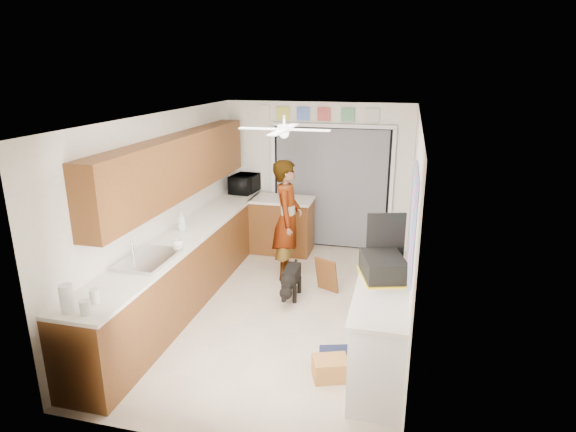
# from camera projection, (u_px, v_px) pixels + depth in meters

# --- Properties ---
(floor) EXTENTS (5.00, 5.00, 0.00)m
(floor) POSITION_uv_depth(u_px,v_px,m) (281.00, 307.00, 6.37)
(floor) COLOR #C0AF9B
(floor) RESTS_ON ground
(ceiling) EXTENTS (5.00, 5.00, 0.00)m
(ceiling) POSITION_uv_depth(u_px,v_px,m) (280.00, 116.00, 5.63)
(ceiling) COLOR white
(ceiling) RESTS_ON ground
(wall_back) EXTENTS (3.20, 0.00, 3.20)m
(wall_back) POSITION_uv_depth(u_px,v_px,m) (317.00, 176.00, 8.32)
(wall_back) COLOR white
(wall_back) RESTS_ON ground
(wall_front) EXTENTS (3.20, 0.00, 3.20)m
(wall_front) POSITION_uv_depth(u_px,v_px,m) (197.00, 312.00, 3.69)
(wall_front) COLOR white
(wall_front) RESTS_ON ground
(wall_left) EXTENTS (0.00, 5.00, 5.00)m
(wall_left) POSITION_uv_depth(u_px,v_px,m) (164.00, 209.00, 6.37)
(wall_left) COLOR white
(wall_left) RESTS_ON ground
(wall_right) EXTENTS (0.00, 5.00, 5.00)m
(wall_right) POSITION_uv_depth(u_px,v_px,m) (412.00, 227.00, 5.64)
(wall_right) COLOR white
(wall_right) RESTS_ON ground
(left_base_cabinets) EXTENTS (0.60, 4.80, 0.90)m
(left_base_cabinets) POSITION_uv_depth(u_px,v_px,m) (188.00, 267.00, 6.54)
(left_base_cabinets) COLOR brown
(left_base_cabinets) RESTS_ON floor
(left_countertop) EXTENTS (0.62, 4.80, 0.04)m
(left_countertop) POSITION_uv_depth(u_px,v_px,m) (187.00, 234.00, 6.40)
(left_countertop) COLOR white
(left_countertop) RESTS_ON left_base_cabinets
(upper_cabinets) EXTENTS (0.32, 4.00, 0.80)m
(upper_cabinets) POSITION_uv_depth(u_px,v_px,m) (179.00, 166.00, 6.36)
(upper_cabinets) COLOR brown
(upper_cabinets) RESTS_ON wall_left
(sink_basin) EXTENTS (0.50, 0.76, 0.06)m
(sink_basin) POSITION_uv_depth(u_px,v_px,m) (148.00, 260.00, 5.46)
(sink_basin) COLOR silver
(sink_basin) RESTS_ON left_countertop
(faucet) EXTENTS (0.03, 0.03, 0.22)m
(faucet) POSITION_uv_depth(u_px,v_px,m) (133.00, 250.00, 5.48)
(faucet) COLOR silver
(faucet) RESTS_ON left_countertop
(peninsula_base) EXTENTS (1.00, 0.60, 0.90)m
(peninsula_base) POSITION_uv_depth(u_px,v_px,m) (282.00, 226.00, 8.21)
(peninsula_base) COLOR brown
(peninsula_base) RESTS_ON floor
(peninsula_top) EXTENTS (1.04, 0.64, 0.04)m
(peninsula_top) POSITION_uv_depth(u_px,v_px,m) (282.00, 200.00, 8.07)
(peninsula_top) COLOR white
(peninsula_top) RESTS_ON peninsula_base
(back_opening_recess) EXTENTS (2.00, 0.06, 2.10)m
(back_opening_recess) POSITION_uv_depth(u_px,v_px,m) (331.00, 188.00, 8.30)
(back_opening_recess) COLOR black
(back_opening_recess) RESTS_ON wall_back
(curtain_panel) EXTENTS (1.90, 0.03, 2.05)m
(curtain_panel) POSITION_uv_depth(u_px,v_px,m) (331.00, 189.00, 8.26)
(curtain_panel) COLOR slate
(curtain_panel) RESTS_ON wall_back
(door_trim_left) EXTENTS (0.06, 0.04, 2.10)m
(door_trim_left) POSITION_uv_depth(u_px,v_px,m) (274.00, 185.00, 8.50)
(door_trim_left) COLOR white
(door_trim_left) RESTS_ON wall_back
(door_trim_right) EXTENTS (0.06, 0.04, 2.10)m
(door_trim_right) POSITION_uv_depth(u_px,v_px,m) (391.00, 192.00, 8.03)
(door_trim_right) COLOR white
(door_trim_right) RESTS_ON wall_back
(door_trim_head) EXTENTS (2.10, 0.04, 0.06)m
(door_trim_head) POSITION_uv_depth(u_px,v_px,m) (332.00, 126.00, 7.95)
(door_trim_head) COLOR white
(door_trim_head) RESTS_ON wall_back
(header_frame_0) EXTENTS (0.22, 0.02, 0.22)m
(header_frame_0) POSITION_uv_depth(u_px,v_px,m) (283.00, 113.00, 8.12)
(header_frame_0) COLOR #D3E04A
(header_frame_0) RESTS_ON wall_back
(header_frame_1) EXTENTS (0.22, 0.02, 0.22)m
(header_frame_1) POSITION_uv_depth(u_px,v_px,m) (303.00, 114.00, 8.04)
(header_frame_1) COLOR #5078D6
(header_frame_1) RESTS_ON wall_back
(header_frame_2) EXTENTS (0.22, 0.02, 0.22)m
(header_frame_2) POSITION_uv_depth(u_px,v_px,m) (324.00, 114.00, 7.96)
(header_frame_2) COLOR #BF4D47
(header_frame_2) RESTS_ON wall_back
(header_frame_3) EXTENTS (0.22, 0.02, 0.22)m
(header_frame_3) POSITION_uv_depth(u_px,v_px,m) (348.00, 115.00, 7.87)
(header_frame_3) COLOR #5CA170
(header_frame_3) RESTS_ON wall_back
(header_frame_4) EXTENTS (0.22, 0.02, 0.22)m
(header_frame_4) POSITION_uv_depth(u_px,v_px,m) (373.00, 115.00, 7.78)
(header_frame_4) COLOR beige
(header_frame_4) RESTS_ON wall_back
(route66_sign) EXTENTS (0.22, 0.02, 0.26)m
(route66_sign) POSITION_uv_depth(u_px,v_px,m) (263.00, 113.00, 8.20)
(route66_sign) COLOR silver
(route66_sign) RESTS_ON wall_back
(right_counter_base) EXTENTS (0.50, 1.40, 0.90)m
(right_counter_base) POSITION_uv_depth(u_px,v_px,m) (380.00, 338.00, 4.82)
(right_counter_base) COLOR white
(right_counter_base) RESTS_ON floor
(right_counter_top) EXTENTS (0.54, 1.44, 0.04)m
(right_counter_top) POSITION_uv_depth(u_px,v_px,m) (382.00, 295.00, 4.68)
(right_counter_top) COLOR white
(right_counter_top) RESTS_ON right_counter_base
(abstract_painting) EXTENTS (0.03, 1.15, 0.95)m
(abstract_painting) POSITION_uv_depth(u_px,v_px,m) (413.00, 220.00, 4.60)
(abstract_painting) COLOR #FF5DDB
(abstract_painting) RESTS_ON wall_right
(ceiling_fan) EXTENTS (1.14, 1.14, 0.24)m
(ceiling_fan) POSITION_uv_depth(u_px,v_px,m) (284.00, 129.00, 5.87)
(ceiling_fan) COLOR white
(ceiling_fan) RESTS_ON ceiling
(microwave) EXTENTS (0.44, 0.60, 0.31)m
(microwave) POSITION_uv_depth(u_px,v_px,m) (245.00, 184.00, 8.42)
(microwave) COLOR black
(microwave) RESTS_ON left_countertop
(soap_bottle) EXTENTS (0.13, 0.13, 0.28)m
(soap_bottle) POSITION_uv_depth(u_px,v_px,m) (181.00, 220.00, 6.46)
(soap_bottle) COLOR silver
(soap_bottle) RESTS_ON left_countertop
(cup) EXTENTS (0.17, 0.17, 0.10)m
(cup) POSITION_uv_depth(u_px,v_px,m) (178.00, 244.00, 5.85)
(cup) COLOR white
(cup) RESTS_ON left_countertop
(jar_a) EXTENTS (0.12, 0.12, 0.13)m
(jar_a) POSITION_uv_depth(u_px,v_px,m) (85.00, 307.00, 4.27)
(jar_a) COLOR silver
(jar_a) RESTS_ON left_countertop
(jar_b) EXTENTS (0.10, 0.10, 0.13)m
(jar_b) POSITION_uv_depth(u_px,v_px,m) (95.00, 296.00, 4.48)
(jar_b) COLOR silver
(jar_b) RESTS_ON left_countertop
(paper_towel_roll) EXTENTS (0.13, 0.13, 0.27)m
(paper_towel_roll) POSITION_uv_depth(u_px,v_px,m) (67.00, 299.00, 4.29)
(paper_towel_roll) COLOR white
(paper_towel_roll) RESTS_ON left_countertop
(suitcase) EXTENTS (0.54, 0.64, 0.23)m
(suitcase) POSITION_uv_depth(u_px,v_px,m) (383.00, 267.00, 5.01)
(suitcase) COLOR black
(suitcase) RESTS_ON right_counter_top
(suitcase_rim) EXTENTS (0.59, 0.68, 0.02)m
(suitcase_rim) POSITION_uv_depth(u_px,v_px,m) (382.00, 276.00, 5.05)
(suitcase_rim) COLOR yellow
(suitcase_rim) RESTS_ON suitcase
(suitcase_lid) EXTENTS (0.41, 0.15, 0.50)m
(suitcase_lid) POSITION_uv_depth(u_px,v_px,m) (386.00, 235.00, 5.21)
(suitcase_lid) COLOR black
(suitcase_lid) RESTS_ON suitcase
(cardboard_box) EXTENTS (0.42, 0.37, 0.22)m
(cardboard_box) POSITION_uv_depth(u_px,v_px,m) (330.00, 368.00, 4.90)
(cardboard_box) COLOR #B67B39
(cardboard_box) RESTS_ON floor
(navy_crate) EXTENTS (0.37, 0.33, 0.19)m
(navy_crate) POSITION_uv_depth(u_px,v_px,m) (335.00, 359.00, 5.09)
(navy_crate) COLOR #151B36
(navy_crate) RESTS_ON floor
(cabinet_door_panel) EXTENTS (0.37, 0.26, 0.51)m
(cabinet_door_panel) POSITION_uv_depth(u_px,v_px,m) (326.00, 275.00, 6.75)
(cabinet_door_panel) COLOR brown
(cabinet_door_panel) RESTS_ON floor
(man) EXTENTS (0.50, 0.69, 1.79)m
(man) POSITION_uv_depth(u_px,v_px,m) (287.00, 220.00, 7.08)
(man) COLOR white
(man) RESTS_ON floor
(dog) EXTENTS (0.28, 0.63, 0.49)m
(dog) POSITION_uv_depth(u_px,v_px,m) (292.00, 281.00, 6.59)
(dog) COLOR black
(dog) RESTS_ON floor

